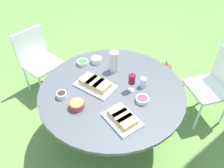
# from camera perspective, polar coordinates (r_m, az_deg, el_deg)

# --- Properties ---
(ground_plane) EXTENTS (40.00, 40.00, 0.00)m
(ground_plane) POSITION_cam_1_polar(r_m,az_deg,el_deg) (2.69, 0.00, -12.96)
(ground_plane) COLOR #668E42
(dining_table) EXTENTS (1.43, 1.43, 0.74)m
(dining_table) POSITION_cam_1_polar(r_m,az_deg,el_deg) (2.20, 0.00, -3.15)
(dining_table) COLOR #4C4C51
(dining_table) RESTS_ON ground_plane
(chair_near_left) EXTENTS (0.61, 0.61, 0.89)m
(chair_near_left) POSITION_cam_1_polar(r_m,az_deg,el_deg) (2.80, 25.38, 0.29)
(chair_near_left) COLOR white
(chair_near_left) RESTS_ON ground_plane
(chair_near_right) EXTENTS (0.53, 0.52, 0.89)m
(chair_near_right) POSITION_cam_1_polar(r_m,az_deg,el_deg) (3.11, -18.83, 6.58)
(chair_near_right) COLOR white
(chair_near_right) RESTS_ON ground_plane
(water_pitcher) EXTENTS (0.10, 0.10, 0.23)m
(water_pitcher) POSITION_cam_1_polar(r_m,az_deg,el_deg) (2.29, 0.55, 5.86)
(water_pitcher) COLOR silver
(water_pitcher) RESTS_ON dining_table
(wine_glass) EXTENTS (0.07, 0.07, 0.19)m
(wine_glass) POSITION_cam_1_polar(r_m,az_deg,el_deg) (2.04, 5.21, 1.10)
(wine_glass) COLOR silver
(wine_glass) RESTS_ON dining_table
(platter_bread_main) EXTENTS (0.29, 0.41, 0.07)m
(platter_bread_main) POSITION_cam_1_polar(r_m,az_deg,el_deg) (2.14, -4.43, 0.02)
(platter_bread_main) COLOR white
(platter_bread_main) RESTS_ON dining_table
(platter_charcuterie) EXTENTS (0.34, 0.38, 0.07)m
(platter_charcuterie) POSITION_cam_1_polar(r_m,az_deg,el_deg) (1.84, 2.67, -8.83)
(platter_charcuterie) COLOR white
(platter_charcuterie) RESTS_ON dining_table
(bowl_fries) EXTENTS (0.14, 0.14, 0.06)m
(bowl_fries) POSITION_cam_1_polar(r_m,az_deg,el_deg) (1.96, -9.14, -5.31)
(bowl_fries) COLOR #B74733
(bowl_fries) RESTS_ON dining_table
(bowl_salad) EXTENTS (0.12, 0.12, 0.05)m
(bowl_salad) POSITION_cam_1_polar(r_m,az_deg,el_deg) (2.45, -7.65, 5.61)
(bowl_salad) COLOR beige
(bowl_salad) RESTS_ON dining_table
(bowl_olives) EXTENTS (0.09, 0.09, 0.05)m
(bowl_olives) POSITION_cam_1_polar(r_m,az_deg,el_deg) (2.08, -13.02, -2.77)
(bowl_olives) COLOR white
(bowl_olives) RESTS_ON dining_table
(bowl_dip_red) EXTENTS (0.12, 0.12, 0.04)m
(bowl_dip_red) POSITION_cam_1_polar(r_m,az_deg,el_deg) (2.01, 7.93, -4.02)
(bowl_dip_red) COLOR silver
(bowl_dip_red) RESTS_ON dining_table
(bowl_dip_cream) EXTENTS (0.12, 0.12, 0.06)m
(bowl_dip_cream) POSITION_cam_1_polar(r_m,az_deg,el_deg) (2.46, -4.11, 6.32)
(bowl_dip_cream) COLOR beige
(bowl_dip_cream) RESTS_ON dining_table
(cup_water_near) EXTENTS (0.06, 0.06, 0.10)m
(cup_water_near) POSITION_cam_1_polar(r_m,az_deg,el_deg) (2.14, 8.16, 0.35)
(cup_water_near) COLOR silver
(cup_water_near) RESTS_ON dining_table
(handbag) EXTENTS (0.30, 0.14, 0.37)m
(handbag) POSITION_cam_1_polar(r_m,az_deg,el_deg) (3.36, 13.30, 2.30)
(handbag) COLOR brown
(handbag) RESTS_ON ground_plane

